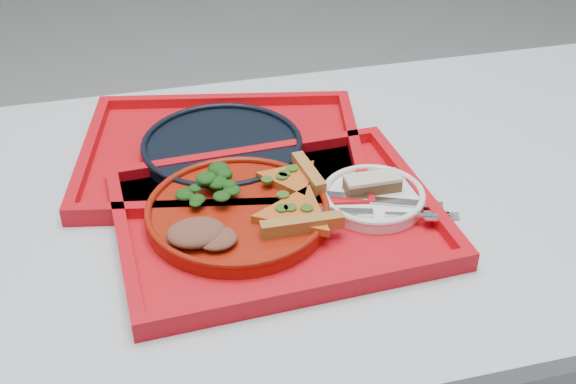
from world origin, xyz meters
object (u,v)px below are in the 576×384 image
at_px(dinner_plate, 238,214).
at_px(tray_main, 277,221).
at_px(dessert_bar, 372,183).
at_px(navy_plate, 222,148).
at_px(tray_far, 223,155).

bearing_deg(dinner_plate, tray_main, -10.30).
bearing_deg(dessert_bar, dinner_plate, -178.38).
distance_m(navy_plate, dessert_bar, 0.26).
height_order(tray_far, dinner_plate, dinner_plate).
height_order(tray_main, dinner_plate, dinner_plate).
distance_m(tray_far, navy_plate, 0.01).
distance_m(tray_main, tray_far, 0.20).
height_order(tray_main, tray_far, same).
bearing_deg(tray_main, dinner_plate, 167.15).
bearing_deg(tray_far, dinner_plate, -81.72).
xyz_separation_m(dinner_plate, navy_plate, (0.01, 0.18, -0.00)).
height_order(dinner_plate, dessert_bar, dessert_bar).
height_order(tray_far, navy_plate, navy_plate).
distance_m(tray_main, dessert_bar, 0.15).
distance_m(tray_far, dessert_bar, 0.27).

